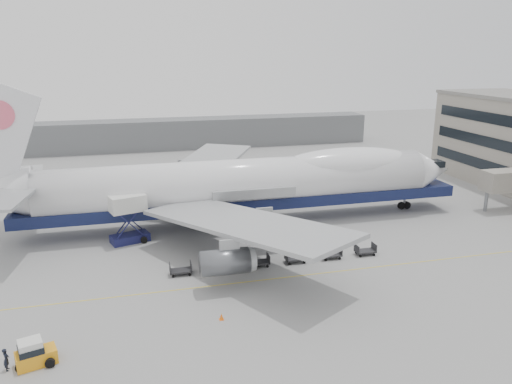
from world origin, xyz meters
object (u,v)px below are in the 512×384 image
object	(u,v)px
airliner	(246,183)
ground_worker	(6,359)
baggage_tug	(34,354)
catering_truck	(128,215)

from	to	relation	value
airliner	ground_worker	size ratio (longest dim) A/B	37.67
baggage_tug	ground_worker	distance (m)	1.89
airliner	catering_truck	size ratio (longest dim) A/B	11.16
catering_truck	ground_worker	bearing A→B (deg)	-128.00
baggage_tug	ground_worker	size ratio (longest dim) A/B	1.79
airliner	baggage_tug	size ratio (longest dim) A/B	21.07
baggage_tug	airliner	bearing A→B (deg)	33.70
baggage_tug	ground_worker	world-z (taller)	baggage_tug
ground_worker	baggage_tug	bearing A→B (deg)	-91.63
airliner	ground_worker	xyz separation A→B (m)	(-24.77, -27.76, -4.74)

